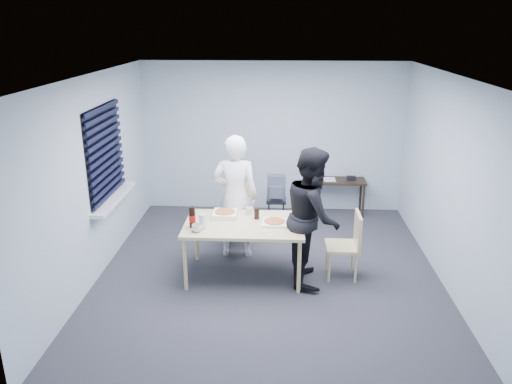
# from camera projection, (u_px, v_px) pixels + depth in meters

# --- Properties ---
(room) EXTENTS (5.00, 5.00, 5.00)m
(room) POSITION_uv_depth(u_px,v_px,m) (108.00, 160.00, 6.73)
(room) COLOR #2A2B30
(room) RESTS_ON ground
(dining_table) EXTENTS (1.53, 0.97, 0.75)m
(dining_table) POSITION_uv_depth(u_px,v_px,m) (244.00, 227.00, 6.44)
(dining_table) COLOR #D4C18A
(dining_table) RESTS_ON ground
(chair_far) EXTENTS (0.42, 0.42, 0.89)m
(chair_far) POSITION_uv_depth(u_px,v_px,m) (237.00, 210.00, 7.55)
(chair_far) COLOR #D4C18A
(chair_far) RESTS_ON ground
(chair_right) EXTENTS (0.42, 0.42, 0.89)m
(chair_right) POSITION_uv_depth(u_px,v_px,m) (349.00, 241.00, 6.46)
(chair_right) COLOR #D4C18A
(chair_right) RESTS_ON ground
(person_white) EXTENTS (0.65, 0.42, 1.77)m
(person_white) POSITION_uv_depth(u_px,v_px,m) (235.00, 197.00, 6.98)
(person_white) COLOR white
(person_white) RESTS_ON ground
(person_black) EXTENTS (0.47, 0.86, 1.77)m
(person_black) POSITION_uv_depth(u_px,v_px,m) (312.00, 216.00, 6.28)
(person_black) COLOR black
(person_black) RESTS_ON ground
(side_table) EXTENTS (0.93, 0.41, 0.62)m
(side_table) POSITION_uv_depth(u_px,v_px,m) (338.00, 184.00, 8.64)
(side_table) COLOR #2E2115
(side_table) RESTS_ON ground
(stool) EXTENTS (0.32, 0.32, 0.45)m
(stool) POSITION_uv_depth(u_px,v_px,m) (276.00, 206.00, 8.22)
(stool) COLOR black
(stool) RESTS_ON ground
(backpack) EXTENTS (0.30, 0.22, 0.42)m
(backpack) POSITION_uv_depth(u_px,v_px,m) (276.00, 188.00, 8.10)
(backpack) COLOR slate
(backpack) RESTS_ON stool
(pizza_box_a) EXTENTS (0.32, 0.32, 0.08)m
(pizza_box_a) POSITION_uv_depth(u_px,v_px,m) (225.00, 214.00, 6.63)
(pizza_box_a) COLOR white
(pizza_box_a) RESTS_ON dining_table
(pizza_box_b) EXTENTS (0.31, 0.31, 0.04)m
(pizza_box_b) POSITION_uv_depth(u_px,v_px,m) (274.00, 222.00, 6.40)
(pizza_box_b) COLOR white
(pizza_box_b) RESTS_ON dining_table
(mug_a) EXTENTS (0.17, 0.17, 0.10)m
(mug_a) POSITION_uv_depth(u_px,v_px,m) (197.00, 228.00, 6.15)
(mug_a) COLOR silver
(mug_a) RESTS_ON dining_table
(mug_b) EXTENTS (0.10, 0.10, 0.09)m
(mug_b) POSITION_uv_depth(u_px,v_px,m) (249.00, 211.00, 6.72)
(mug_b) COLOR silver
(mug_b) RESTS_ON dining_table
(cola_glass) EXTENTS (0.08, 0.08, 0.15)m
(cola_glass) POSITION_uv_depth(u_px,v_px,m) (257.00, 213.00, 6.54)
(cola_glass) COLOR black
(cola_glass) RESTS_ON dining_table
(soda_bottle) EXTENTS (0.09, 0.09, 0.27)m
(soda_bottle) POSITION_uv_depth(u_px,v_px,m) (192.00, 217.00, 6.26)
(soda_bottle) COLOR black
(soda_bottle) RESTS_ON dining_table
(plastic_cups) EXTENTS (0.09, 0.09, 0.20)m
(plastic_cups) POSITION_uv_depth(u_px,v_px,m) (202.00, 222.00, 6.21)
(plastic_cups) COLOR silver
(plastic_cups) RESTS_ON dining_table
(rubber_band) EXTENTS (0.07, 0.07, 0.00)m
(rubber_band) POSITION_uv_depth(u_px,v_px,m) (263.00, 234.00, 6.10)
(rubber_band) COLOR red
(rubber_band) RESTS_ON dining_table
(papers) EXTENTS (0.23, 0.29, 0.00)m
(papers) POSITION_uv_depth(u_px,v_px,m) (330.00, 179.00, 8.62)
(papers) COLOR white
(papers) RESTS_ON side_table
(black_box) EXTENTS (0.17, 0.15, 0.06)m
(black_box) POSITION_uv_depth(u_px,v_px,m) (351.00, 178.00, 8.59)
(black_box) COLOR black
(black_box) RESTS_ON side_table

